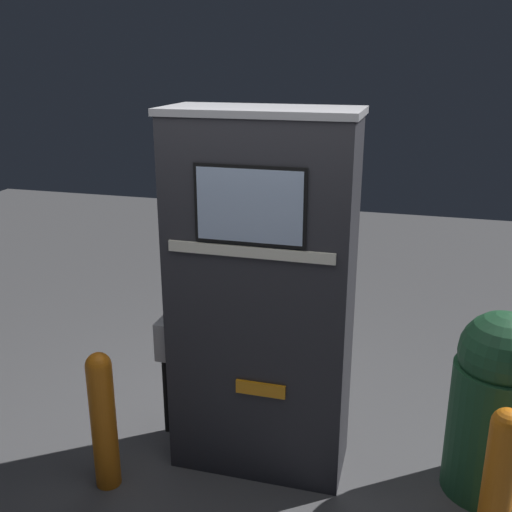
% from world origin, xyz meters
% --- Properties ---
extents(ground_plane, '(14.00, 14.00, 0.00)m').
position_xyz_m(ground_plane, '(0.00, 0.00, 0.00)').
color(ground_plane, '#4C4C4F').
extents(gas_pump, '(1.16, 0.52, 2.23)m').
position_xyz_m(gas_pump, '(-0.00, 0.24, 1.12)').
color(gas_pump, '#28282D').
rests_on(gas_pump, ground_plane).
extents(safety_bollard, '(0.15, 0.15, 0.88)m').
position_xyz_m(safety_bollard, '(-0.83, -0.25, 0.47)').
color(safety_bollard, orange).
rests_on(safety_bollard, ground_plane).
extents(trash_bin, '(0.51, 0.51, 1.15)m').
position_xyz_m(trash_bin, '(1.38, 0.32, 0.58)').
color(trash_bin, '#1E4C2D').
rests_on(trash_bin, ground_plane).
extents(safety_bollard_far, '(0.16, 0.16, 0.82)m').
position_xyz_m(safety_bollard_far, '(1.38, -0.13, 0.44)').
color(safety_bollard_far, orange).
rests_on(safety_bollard_far, ground_plane).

